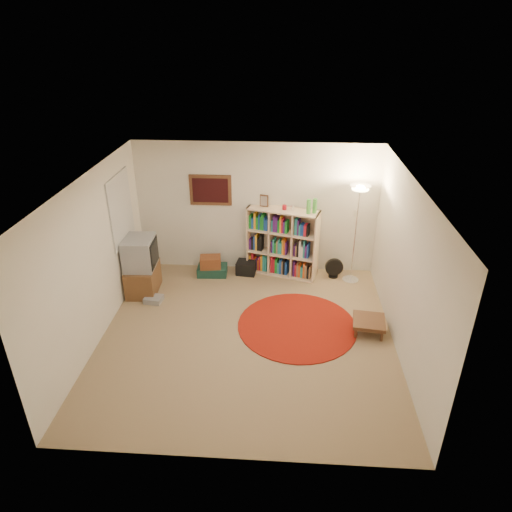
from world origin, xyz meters
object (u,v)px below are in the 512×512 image
at_px(floor_lamp, 359,203).
at_px(floor_fan, 334,268).
at_px(suitcase, 212,270).
at_px(side_table, 369,322).
at_px(bookshelf, 282,243).
at_px(tv_stand, 142,266).

xyz_separation_m(floor_lamp, floor_fan, (-0.31, 0.11, -1.36)).
relative_size(suitcase, side_table, 1.04).
bearing_deg(suitcase, floor_lamp, -3.96).
distance_m(bookshelf, floor_lamp, 1.62).
xyz_separation_m(floor_lamp, tv_stand, (-3.78, -0.62, -1.05)).
relative_size(bookshelf, tv_stand, 1.51).
height_order(tv_stand, side_table, tv_stand).
relative_size(floor_lamp, side_table, 3.43).
height_order(tv_stand, suitcase, tv_stand).
xyz_separation_m(floor_lamp, suitcase, (-2.64, 0.07, -1.47)).
relative_size(floor_fan, suitcase, 0.68).
height_order(floor_fan, side_table, floor_fan).
relative_size(bookshelf, suitcase, 2.78).
bearing_deg(floor_fan, floor_lamp, -24.70).
bearing_deg(floor_lamp, bookshelf, 170.67).
height_order(floor_lamp, tv_stand, floor_lamp).
bearing_deg(tv_stand, floor_lamp, 6.86).
relative_size(tv_stand, side_table, 1.92).
bearing_deg(tv_stand, suitcase, 28.75).
bearing_deg(side_table, tv_stand, 165.84).
bearing_deg(tv_stand, floor_fan, 9.46).
height_order(bookshelf, tv_stand, bookshelf).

